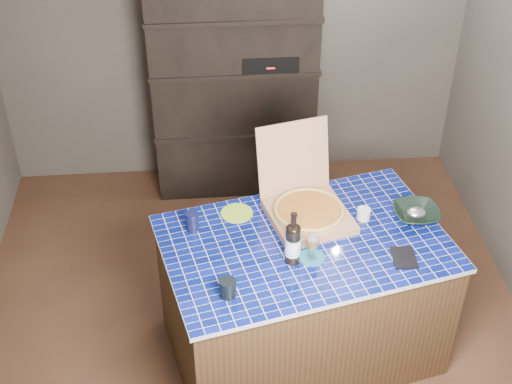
{
  "coord_description": "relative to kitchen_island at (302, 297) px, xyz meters",
  "views": [
    {
      "loc": [
        -0.24,
        -3.17,
        3.37
      ],
      "look_at": [
        0.03,
        0.0,
        1.02
      ],
      "focal_mm": 50.0,
      "sensor_mm": 36.0,
      "label": 1
    }
  ],
  "objects": [
    {
      "name": "kitchen_island",
      "position": [
        0.0,
        0.0,
        0.0
      ],
      "size": [
        1.72,
        1.3,
        0.84
      ],
      "rotation": [
        0.0,
        0.0,
        0.23
      ],
      "color": "#472C1C",
      "rests_on": "floor"
    },
    {
      "name": "room",
      "position": [
        -0.28,
        0.24,
        0.83
      ],
      "size": [
        3.5,
        3.5,
        3.5
      ],
      "color": "#523423",
      "rests_on": "ground"
    },
    {
      "name": "bowl",
      "position": [
        0.65,
        0.15,
        0.45
      ],
      "size": [
        0.26,
        0.26,
        0.06
      ],
      "primitive_type": "imported",
      "rotation": [
        0.0,
        0.0,
        0.0
      ],
      "color": "black",
      "rests_on": "kitchen_island"
    },
    {
      "name": "shelving_unit",
      "position": [
        -0.28,
        1.77,
        0.48
      ],
      "size": [
        1.2,
        0.41,
        1.8
      ],
      "color": "black",
      "rests_on": "floor"
    },
    {
      "name": "wine_glass",
      "position": [
        0.01,
        -0.14,
        0.53
      ],
      "size": [
        0.07,
        0.07,
        0.16
      ],
      "color": "white",
      "rests_on": "teal_trivet"
    },
    {
      "name": "pizza_box",
      "position": [
        0.04,
        0.22,
        0.49
      ],
      "size": [
        0.55,
        0.62,
        0.47
      ],
      "rotation": [
        0.0,
        0.0,
        0.25
      ],
      "color": "#A57655",
      "rests_on": "kitchen_island"
    },
    {
      "name": "dvd_case",
      "position": [
        0.5,
        -0.18,
        0.43
      ],
      "size": [
        0.13,
        0.18,
        0.01
      ],
      "primitive_type": "cube",
      "rotation": [
        0.0,
        0.0,
        -0.05
      ],
      "color": "black",
      "rests_on": "kitchen_island"
    },
    {
      "name": "navy_cup",
      "position": [
        -0.61,
        0.16,
        0.48
      ],
      "size": [
        0.07,
        0.07,
        0.11
      ],
      "primitive_type": "cylinder",
      "color": "black",
      "rests_on": "kitchen_island"
    },
    {
      "name": "white_jar",
      "position": [
        0.36,
        0.17,
        0.45
      ],
      "size": [
        0.08,
        0.08,
        0.07
      ],
      "primitive_type": "cylinder",
      "color": "silver",
      "rests_on": "kitchen_island"
    },
    {
      "name": "teal_trivet",
      "position": [
        0.01,
        -0.14,
        0.42
      ],
      "size": [
        0.14,
        0.14,
        0.01
      ],
      "primitive_type": "cylinder",
      "color": "#175E79",
      "rests_on": "kitchen_island"
    },
    {
      "name": "tumbler",
      "position": [
        -0.44,
        -0.38,
        0.47
      ],
      "size": [
        0.09,
        0.09,
        0.1
      ],
      "primitive_type": "cylinder",
      "color": "black",
      "rests_on": "kitchen_island"
    },
    {
      "name": "foil_contents",
      "position": [
        0.65,
        0.15,
        0.46
      ],
      "size": [
        0.11,
        0.09,
        0.05
      ],
      "primitive_type": "ellipsoid",
      "color": "silver",
      "rests_on": "bowl"
    },
    {
      "name": "green_trivet",
      "position": [
        -0.36,
        0.28,
        0.42
      ],
      "size": [
        0.19,
        0.19,
        0.01
      ],
      "primitive_type": "cylinder",
      "color": "#89BA27",
      "rests_on": "kitchen_island"
    },
    {
      "name": "mead_bottle",
      "position": [
        -0.09,
        -0.15,
        0.55
      ],
      "size": [
        0.08,
        0.08,
        0.32
      ],
      "color": "black",
      "rests_on": "kitchen_island"
    }
  ]
}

